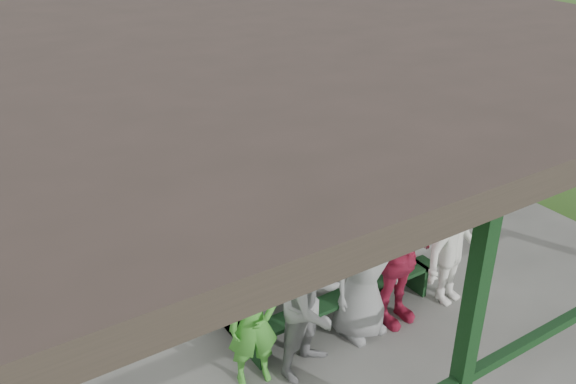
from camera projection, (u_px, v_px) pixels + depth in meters
ground at (254, 270)px, 8.80m from camera, size 90.00×90.00×0.00m
concrete_slab at (254, 267)px, 8.78m from camera, size 10.00×8.00×0.10m
pavilion_structure at (247, 52)px, 7.35m from camera, size 10.60×8.60×3.24m
picnic_table_near at (318, 271)px, 7.77m from camera, size 2.85×1.39×0.75m
picnic_table_far at (227, 212)px, 9.14m from camera, size 2.80×1.39×0.75m
table_setting at (332, 244)px, 7.77m from camera, size 2.34×0.45×0.10m
contestant_green at (253, 323)px, 6.41m from camera, size 0.63×0.49×1.53m
contestant_grey_left at (314, 305)px, 6.55m from camera, size 0.98×0.87×1.69m
contestant_grey_mid at (364, 267)px, 7.04m from camera, size 0.96×0.67×1.87m
contestant_red at (398, 258)px, 7.24m from camera, size 1.10×0.53×1.82m
contestant_white_fedora at (456, 247)px, 7.64m from camera, size 1.12×0.73×1.68m
spectator_lblue at (178, 177)px, 9.49m from camera, size 1.54×0.98×1.59m
spectator_blue at (96, 182)px, 9.31m from camera, size 0.68×0.55×1.61m
spectator_grey at (264, 155)px, 10.28m from camera, size 0.91×0.81×1.57m
pickup_truck at (224, 61)px, 15.90m from camera, size 6.13×3.54×1.61m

